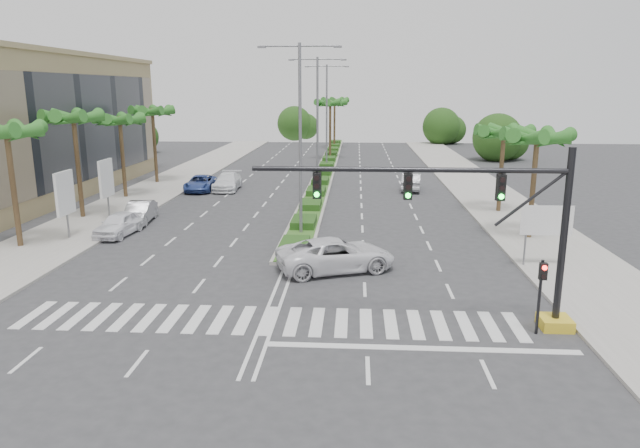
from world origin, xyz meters
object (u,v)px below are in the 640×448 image
Objects in this scene: car_parked_b at (140,212)px; car_right at (411,182)px; car_crossing at (336,255)px; car_parked_a at (119,224)px; car_parked_d at (227,182)px; car_parked_c at (200,183)px.

car_parked_b is 0.92× the size of car_right.
car_parked_b is 25.20m from car_right.
car_right is at bearing -34.38° from car_crossing.
car_parked_a is 0.82× the size of car_parked_d.
car_parked_b is at bearing 95.33° from car_parked_a.
car_parked_c is 19.72m from car_right.
car_crossing is at bearing 83.06° from car_right.
car_parked_d reaches higher than car_parked_b.
car_parked_d is 17.28m from car_right.
car_parked_b reaches higher than car_parked_c.
car_right is at bearing 29.16° from car_parked_b.
car_crossing reaches higher than car_parked_d.
car_parked_a is 0.98× the size of car_parked_b.
car_parked_c is at bearing 9.88° from car_crossing.
car_crossing reaches higher than car_parked_a.
car_parked_b is (0.00, 3.61, -0.01)m from car_parked_a.
car_parked_a is at bearing -102.93° from car_parked_d.
car_parked_c is (0.86, 13.03, -0.03)m from car_parked_b.
car_right is at bearing 46.98° from car_parked_a.
car_parked_a is 0.72× the size of car_crossing.
car_parked_a reaches higher than car_parked_b.
car_crossing is at bearing -41.53° from car_parked_b.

